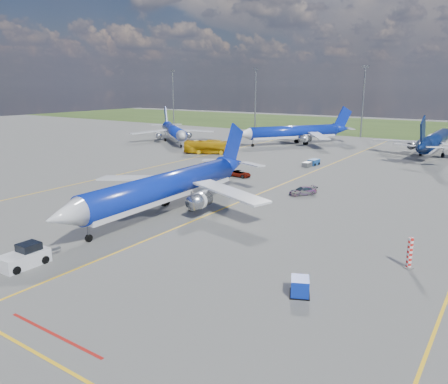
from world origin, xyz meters
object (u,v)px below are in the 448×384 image
Objects in this scene: warning_post at (410,253)px; service_car_c at (303,191)px; bg_jet_nnw at (293,144)px; main_airliner at (167,213)px; baggage_tug_c at (311,163)px; pushback_tug at (25,257)px; service_car_a at (179,175)px; apron_bus at (209,147)px; bg_jet_nw at (174,142)px; bg_jet_n at (433,155)px; service_car_b at (240,174)px; uld_container at (300,287)px.

service_car_c is at bearing 134.51° from warning_post.
service_car_c is (26.72, -53.22, 0.66)m from bg_jet_nnw.
main_airliner reaches higher than baggage_tug_c.
bg_jet_nnw is 95.04m from pushback_tug.
bg_jet_nnw is at bearing 76.66° from service_car_a.
pushback_tug is 0.51× the size of apron_bus.
baggage_tug_c is (27.84, -0.97, -1.14)m from apron_bus.
service_car_c is (11.31, 19.39, 0.66)m from main_airliner.
main_airliner is 6.37× the size of pushback_tug.
service_car_c is at bearing -82.40° from bg_jet_nw.
apron_bus is 29.71m from service_car_a.
main_airliner is (-21.51, -74.24, 0.00)m from bg_jet_n.
service_car_b is at bearing 24.37° from service_car_a.
service_car_c reaches higher than service_car_a.
apron_bus reaches higher than uld_container.
main_airliner is 7.22× the size of baggage_tug_c.
warning_post is 28.48m from service_car_c.
service_car_b is 19.64m from baggage_tug_c.
bg_jet_nw is at bearing 14.09° from bg_jet_n.
baggage_tug_c is at bearing 43.61° from service_car_a.
bg_jet_nnw reaches higher than service_car_c.
pushback_tug reaches higher than service_car_c.
bg_jet_nnw is 0.97× the size of main_airliner.
main_airliner is at bearing 130.00° from uld_container.
bg_jet_n is 86.13m from uld_container.
uld_container is 0.33× the size of baggage_tug_c.
uld_container is 48.28m from service_car_a.
uld_container is 47.37m from service_car_b.
pushback_tug is 71.02m from apron_bus.
warning_post is 31.32m from main_airliner.
bg_jet_n reaches higher than warning_post.
uld_container reaches higher than service_car_a.
service_car_c is at bearing 74.68° from pushback_tug.
service_car_c is at bearing -29.46° from bg_jet_nnw.
main_airliner is 22.46m from service_car_c.
baggage_tug_c is (-22.68, 55.81, -0.16)m from uld_container.
bg_jet_n is at bearing 42.53° from service_car_a.
service_car_a is at bearing 178.04° from apron_bus.
pushback_tug is at bearing -85.29° from baggage_tug_c.
bg_jet_nnw is 21.26× the size of uld_container.
service_car_c is (36.85, -25.58, -1.06)m from apron_bus.
bg_jet_n is 8.71× the size of service_car_c.
bg_jet_nnw is 29.49m from apron_bus.
main_airliner is 9.06× the size of service_car_b.
bg_jet_nnw is 7.03× the size of baggage_tug_c.
baggage_tug_c is (-9.01, 24.61, -0.08)m from service_car_c.
bg_jet_n is 97.60m from pushback_tug.
pushback_tug reaches higher than baggage_tug_c.
bg_jet_n is 7.09× the size of baggage_tug_c.
bg_jet_nw is at bearing -177.42° from service_car_c.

